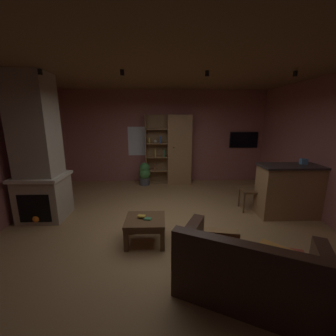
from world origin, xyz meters
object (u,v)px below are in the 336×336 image
object	(u,v)px
bookshelf_cabinet	(176,150)
coffee_table	(145,223)
table_book_0	(148,219)
kitchen_bar_counter	(295,191)
table_book_1	(142,216)
potted_floor_plant	(145,174)
stone_fireplace	(38,157)
tissue_box	(304,162)
dining_chair	(255,187)
leather_couch	(249,273)
wall_mounted_tv	(244,140)

from	to	relation	value
bookshelf_cabinet	coffee_table	distance (m)	3.45
table_book_0	kitchen_bar_counter	bearing A→B (deg)	17.48
bookshelf_cabinet	table_book_1	world-z (taller)	bookshelf_cabinet
bookshelf_cabinet	potted_floor_plant	size ratio (longest dim) A/B	3.03
stone_fireplace	bookshelf_cabinet	xyz separation A→B (m)	(2.85, 2.34, -0.24)
kitchen_bar_counter	tissue_box	world-z (taller)	tissue_box
coffee_table	table_book_1	distance (m)	0.14
stone_fireplace	dining_chair	distance (m)	4.51
table_book_1	dining_chair	bearing A→B (deg)	26.42
dining_chair	coffee_table	bearing A→B (deg)	-152.52
table_book_0	stone_fireplace	bearing A→B (deg)	155.62
tissue_box	coffee_table	bearing A→B (deg)	-162.59
bookshelf_cabinet	table_book_1	size ratio (longest dim) A/B	16.79
tissue_box	table_book_1	xyz separation A→B (m)	(-3.24, -0.97, -0.69)
table_book_0	dining_chair	world-z (taller)	dining_chair
bookshelf_cabinet	leather_couch	xyz separation A→B (m)	(0.54, -4.44, -0.74)
dining_chair	potted_floor_plant	distance (m)	3.19
tissue_box	leather_couch	xyz separation A→B (m)	(-1.92, -2.14, -0.84)
tissue_box	bookshelf_cabinet	bearing A→B (deg)	136.93
kitchen_bar_counter	leather_couch	bearing A→B (deg)	-130.60
potted_floor_plant	table_book_0	bearing A→B (deg)	-84.61
table_book_1	potted_floor_plant	size ratio (longest dim) A/B	0.18
stone_fireplace	table_book_0	world-z (taller)	stone_fireplace
table_book_1	dining_chair	world-z (taller)	dining_chair
bookshelf_cabinet	coffee_table	bearing A→B (deg)	-102.34
stone_fireplace	bookshelf_cabinet	bearing A→B (deg)	39.44
table_book_0	wall_mounted_tv	bearing A→B (deg)	51.32
stone_fireplace	wall_mounted_tv	xyz separation A→B (m)	(4.99, 2.55, 0.05)
stone_fireplace	potted_floor_plant	distance (m)	2.99
potted_floor_plant	tissue_box	bearing A→B (deg)	-31.45
table_book_0	dining_chair	bearing A→B (deg)	28.45
stone_fireplace	kitchen_bar_counter	size ratio (longest dim) A/B	1.88
kitchen_bar_counter	coffee_table	distance (m)	3.16
stone_fireplace	potted_floor_plant	bearing A→B (deg)	48.88
kitchen_bar_counter	leather_couch	distance (m)	2.72
kitchen_bar_counter	table_book_0	size ratio (longest dim) A/B	12.66
bookshelf_cabinet	coffee_table	xyz separation A→B (m)	(-0.72, -3.29, -0.71)
table_book_1	potted_floor_plant	bearing A→B (deg)	93.62
leather_couch	potted_floor_plant	distance (m)	4.50
stone_fireplace	bookshelf_cabinet	world-z (taller)	stone_fireplace
tissue_box	coffee_table	distance (m)	3.43
kitchen_bar_counter	potted_floor_plant	world-z (taller)	kitchen_bar_counter
stone_fireplace	potted_floor_plant	size ratio (longest dim) A/B	4.08
tissue_box	potted_floor_plant	bearing A→B (deg)	148.55
stone_fireplace	leather_couch	distance (m)	4.10
bookshelf_cabinet	leather_couch	size ratio (longest dim) A/B	1.16
leather_couch	stone_fireplace	bearing A→B (deg)	148.26
stone_fireplace	leather_couch	xyz separation A→B (m)	(3.39, -2.10, -0.98)
stone_fireplace	table_book_1	xyz separation A→B (m)	(2.07, -0.93, -0.83)
bookshelf_cabinet	dining_chair	xyz separation A→B (m)	(1.59, -2.09, -0.51)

